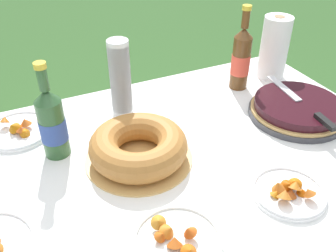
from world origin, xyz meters
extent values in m
cube|color=brown|center=(0.00, 0.00, 0.71)|extent=(1.58, 0.94, 0.03)
cylinder|color=brown|center=(0.73, 0.41, 0.34)|extent=(0.06, 0.06, 0.69)
cube|color=white|center=(0.00, 0.00, 0.73)|extent=(1.59, 0.95, 0.00)
cube|color=white|center=(0.00, 0.47, 0.67)|extent=(1.59, 0.01, 0.10)
cylinder|color=#38383D|center=(0.55, 0.02, 0.74)|extent=(0.33, 0.33, 0.02)
cylinder|color=tan|center=(0.55, 0.02, 0.75)|extent=(0.32, 0.32, 0.01)
cylinder|color=black|center=(0.55, 0.02, 0.77)|extent=(0.30, 0.30, 0.03)
cube|color=silver|center=(0.56, 0.11, 0.79)|extent=(0.05, 0.19, 0.00)
cube|color=black|center=(0.53, -0.12, 0.79)|extent=(0.03, 0.09, 0.01)
cylinder|color=tan|center=(-0.03, 0.03, 0.73)|extent=(0.32, 0.32, 0.01)
torus|color=#AD7033|center=(-0.03, 0.03, 0.78)|extent=(0.29, 0.29, 0.09)
cylinder|color=white|center=(0.02, 0.30, 0.78)|extent=(0.07, 0.07, 0.09)
cylinder|color=white|center=(0.02, 0.30, 0.79)|extent=(0.07, 0.07, 0.09)
cylinder|color=white|center=(0.02, 0.30, 0.80)|extent=(0.07, 0.07, 0.09)
cylinder|color=white|center=(0.02, 0.30, 0.81)|extent=(0.07, 0.07, 0.09)
cylinder|color=white|center=(0.02, 0.30, 0.83)|extent=(0.07, 0.07, 0.09)
cylinder|color=white|center=(0.02, 0.30, 0.84)|extent=(0.07, 0.07, 0.09)
cylinder|color=white|center=(0.02, 0.30, 0.85)|extent=(0.07, 0.07, 0.09)
cylinder|color=white|center=(0.02, 0.30, 0.87)|extent=(0.07, 0.07, 0.09)
cylinder|color=white|center=(0.02, 0.30, 0.88)|extent=(0.07, 0.07, 0.09)
cylinder|color=white|center=(0.02, 0.30, 0.89)|extent=(0.07, 0.07, 0.09)
cylinder|color=white|center=(0.02, 0.30, 0.91)|extent=(0.07, 0.07, 0.09)
cylinder|color=white|center=(0.02, 0.30, 0.92)|extent=(0.07, 0.07, 0.09)
cylinder|color=white|center=(0.02, 0.30, 0.93)|extent=(0.07, 0.07, 0.09)
cylinder|color=white|center=(0.02, 0.30, 0.94)|extent=(0.07, 0.07, 0.09)
torus|color=white|center=(0.02, 0.30, 0.99)|extent=(0.07, 0.07, 0.01)
cylinder|color=#2D562D|center=(-0.24, 0.16, 0.82)|extent=(0.08, 0.08, 0.18)
cylinder|color=#334C93|center=(-0.24, 0.16, 0.82)|extent=(0.08, 0.08, 0.07)
cone|color=#2D562D|center=(-0.24, 0.16, 0.93)|extent=(0.08, 0.08, 0.04)
cylinder|color=#2D562D|center=(-0.24, 0.16, 0.98)|extent=(0.03, 0.03, 0.06)
cylinder|color=gold|center=(-0.24, 0.16, 1.02)|extent=(0.03, 0.03, 0.02)
cylinder|color=brown|center=(0.49, 0.28, 0.83)|extent=(0.07, 0.07, 0.20)
cylinder|color=#E54C38|center=(0.49, 0.28, 0.83)|extent=(0.07, 0.07, 0.08)
cone|color=brown|center=(0.49, 0.28, 0.95)|extent=(0.07, 0.07, 0.04)
cylinder|color=brown|center=(0.49, 0.28, 1.00)|extent=(0.03, 0.03, 0.06)
cylinder|color=gold|center=(0.49, 0.28, 1.04)|extent=(0.03, 0.03, 0.02)
cylinder|color=white|center=(-0.34, 0.32, 0.73)|extent=(0.22, 0.22, 0.01)
torus|color=white|center=(-0.34, 0.32, 0.74)|extent=(0.22, 0.22, 0.01)
cone|color=#CC5812|center=(-0.34, 0.31, 0.76)|extent=(0.04, 0.04, 0.03)
cone|color=#B96F1F|center=(-0.34, 0.32, 0.75)|extent=(0.04, 0.04, 0.03)
cone|color=#C75E1F|center=(-0.31, 0.32, 0.76)|extent=(0.05, 0.05, 0.03)
cone|color=#A65410|center=(-0.37, 0.36, 0.76)|extent=(0.05, 0.05, 0.04)
cone|color=#A85F0A|center=(-0.35, 0.31, 0.76)|extent=(0.05, 0.06, 0.05)
cone|color=#B04D1B|center=(-0.33, 0.29, 0.76)|extent=(0.03, 0.03, 0.02)
cone|color=#B3620D|center=(-0.32, 0.27, 0.75)|extent=(0.05, 0.04, 0.04)
cylinder|color=white|center=(0.27, -0.28, 0.73)|extent=(0.20, 0.20, 0.01)
torus|color=white|center=(0.27, -0.28, 0.74)|extent=(0.19, 0.19, 0.01)
cone|color=#B8560B|center=(0.30, -0.30, 0.75)|extent=(0.04, 0.04, 0.02)
cone|color=#BF6922|center=(0.24, -0.29, 0.76)|extent=(0.06, 0.06, 0.04)
cone|color=#C45C13|center=(0.26, -0.27, 0.75)|extent=(0.04, 0.04, 0.02)
cone|color=#BC5D1D|center=(0.30, -0.31, 0.76)|extent=(0.05, 0.05, 0.04)
cone|color=#BB621E|center=(0.25, -0.26, 0.76)|extent=(0.05, 0.05, 0.04)
cone|color=#C0620E|center=(0.30, -0.27, 0.75)|extent=(0.06, 0.06, 0.04)
cone|color=#B14908|center=(0.27, -0.27, 0.76)|extent=(0.05, 0.05, 0.04)
cone|color=#C3681C|center=(0.28, -0.28, 0.77)|extent=(0.05, 0.05, 0.04)
cone|color=#B56B13|center=(0.23, -0.27, 0.75)|extent=(0.04, 0.04, 0.03)
cone|color=#AB511D|center=(0.27, -0.29, 0.75)|extent=(0.05, 0.05, 0.03)
cone|color=#C76C19|center=(0.28, -0.27, 0.75)|extent=(0.04, 0.04, 0.04)
cylinder|color=white|center=(-0.06, -0.29, 0.73)|extent=(0.21, 0.21, 0.01)
torus|color=white|center=(-0.06, -0.29, 0.74)|extent=(0.21, 0.21, 0.01)
cone|color=orange|center=(-0.07, -0.27, 0.76)|extent=(0.06, 0.06, 0.04)
cone|color=#B55218|center=(-0.07, -0.30, 0.75)|extent=(0.05, 0.05, 0.03)
cone|color=#CE5418|center=(-0.03, -0.29, 0.76)|extent=(0.04, 0.04, 0.04)
cone|color=#BF5416|center=(-0.09, -0.27, 0.76)|extent=(0.04, 0.03, 0.03)
cone|color=#CE5C12|center=(-0.05, -0.34, 0.75)|extent=(0.04, 0.05, 0.04)
cone|color=orange|center=(-0.09, -0.24, 0.76)|extent=(0.05, 0.05, 0.04)
cylinder|color=white|center=(0.66, 0.30, 0.85)|extent=(0.11, 0.11, 0.25)
cylinder|color=#9E7A56|center=(0.66, 0.30, 0.98)|extent=(0.04, 0.04, 0.00)
camera|label=1|loc=(-0.32, -0.78, 1.44)|focal=40.00mm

